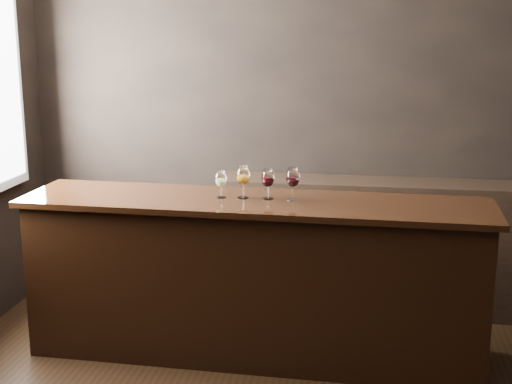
% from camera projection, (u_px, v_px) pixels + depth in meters
% --- Properties ---
extents(room_shell, '(5.02, 4.52, 2.81)m').
position_uv_depth(room_shell, '(281.00, 94.00, 3.34)').
color(room_shell, black).
rests_on(room_shell, ground).
extents(bar_counter, '(2.90, 0.68, 1.01)m').
position_uv_depth(bar_counter, '(254.00, 281.00, 4.62)').
color(bar_counter, black).
rests_on(bar_counter, ground).
extents(bar_top, '(3.00, 0.75, 0.04)m').
position_uv_depth(bar_top, '(254.00, 203.00, 4.50)').
color(bar_top, black).
rests_on(bar_top, bar_counter).
extents(back_bar_shelf, '(2.76, 0.40, 0.99)m').
position_uv_depth(back_bar_shelf, '(400.00, 246.00, 5.38)').
color(back_bar_shelf, black).
rests_on(back_bar_shelf, ground).
extents(glass_white, '(0.07, 0.07, 0.17)m').
position_uv_depth(glass_white, '(221.00, 180.00, 4.53)').
color(glass_white, white).
rests_on(glass_white, bar_top).
extents(glass_amber, '(0.09, 0.09, 0.21)m').
position_uv_depth(glass_amber, '(243.00, 176.00, 4.52)').
color(glass_amber, white).
rests_on(glass_amber, bar_top).
extents(glass_red_a, '(0.08, 0.08, 0.19)m').
position_uv_depth(glass_red_a, '(268.00, 179.00, 4.49)').
color(glass_red_a, white).
rests_on(glass_red_a, bar_top).
extents(glass_red_b, '(0.09, 0.09, 0.21)m').
position_uv_depth(glass_red_b, '(293.00, 178.00, 4.46)').
color(glass_red_b, white).
rests_on(glass_red_b, bar_top).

